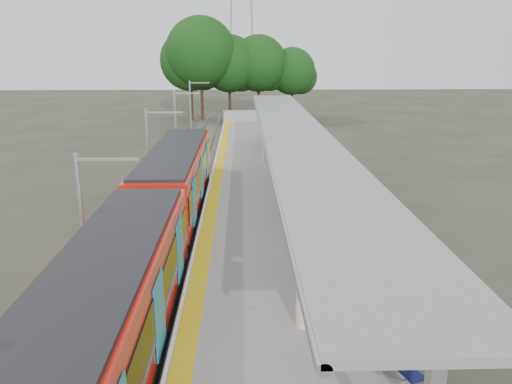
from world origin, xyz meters
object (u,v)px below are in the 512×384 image
Objects in this scene: bench_mid at (302,204)px; info_pillar_near at (303,300)px; train at (153,223)px; litter_bin at (309,198)px; info_pillar_far at (265,150)px; bench_far at (288,140)px; bench_near at (398,361)px.

bench_mid is 9.59m from info_pillar_near.
train is 8.63m from litter_bin.
info_pillar_near is 21.54m from info_pillar_far.
train is at bearing -120.72° from bench_far.
train is at bearing 144.77° from info_pillar_near.
bench_near is 11.99m from bench_mid.
bench_far is (7.08, 20.35, -0.44)m from train.
bench_near is at bearing -91.80° from info_pillar_far.
bench_near is 0.80× the size of bench_mid.
info_pillar_far is (-2.03, 23.97, 0.30)m from bench_near.
bench_near is at bearing -88.59° from litter_bin.
info_pillar_near is (5.17, -5.85, -0.23)m from train.
train reaches higher than bench_mid.
info_pillar_far is (-0.08, 21.54, -0.04)m from info_pillar_near.
train is 16.50m from info_pillar_far.
info_pillar_far is at bearing 72.05° from train.
litter_bin is at bearing 95.04° from info_pillar_near.
info_pillar_near is 2.26× the size of litter_bin.
info_pillar_far reaches higher than bench_mid.
bench_far is 0.97× the size of info_pillar_far.
train reaches higher than bench_far.
bench_mid is at bearing -91.17° from info_pillar_far.
bench_far is at bearing 88.89° from litter_bin.
bench_far is at bearing 99.13° from info_pillar_near.
info_pillar_near is (-1.07, -9.53, 0.21)m from bench_mid.
info_pillar_near is 11.27m from litter_bin.
litter_bin is (1.70, -10.39, -0.36)m from info_pillar_far.
info_pillar_far is 10.54m from litter_bin.
bench_near is at bearing -101.46° from bench_far.
bench_near is at bearing -76.84° from bench_mid.
bench_mid is 2.10× the size of litter_bin.
info_pillar_far is at bearing -124.71° from bench_far.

